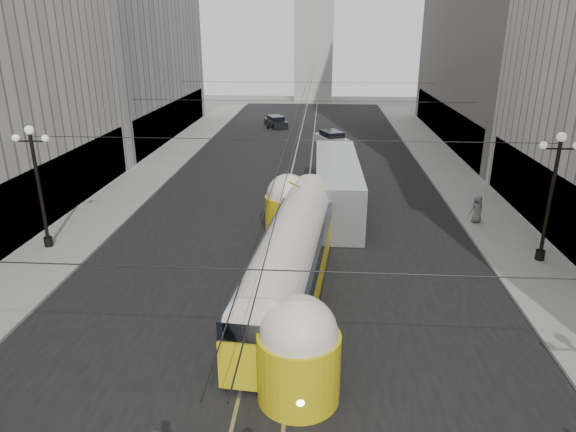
# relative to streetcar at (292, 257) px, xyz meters

# --- Properties ---
(road) EXTENTS (20.00, 85.00, 0.02)m
(road) POSITION_rel_streetcar_xyz_m (-0.50, 18.47, -1.74)
(road) COLOR black
(road) RESTS_ON ground
(sidewalk_left) EXTENTS (4.00, 72.00, 0.15)m
(sidewalk_left) POSITION_rel_streetcar_xyz_m (-12.50, 21.97, -1.67)
(sidewalk_left) COLOR gray
(sidewalk_left) RESTS_ON ground
(sidewalk_right) EXTENTS (4.00, 72.00, 0.15)m
(sidewalk_right) POSITION_rel_streetcar_xyz_m (11.50, 21.97, -1.67)
(sidewalk_right) COLOR gray
(sidewalk_right) RESTS_ON ground
(rail_left) EXTENTS (0.12, 85.00, 0.04)m
(rail_left) POSITION_rel_streetcar_xyz_m (-1.25, 18.47, -1.74)
(rail_left) COLOR gray
(rail_left) RESTS_ON ground
(rail_right) EXTENTS (0.12, 85.00, 0.04)m
(rail_right) POSITION_rel_streetcar_xyz_m (0.25, 18.47, -1.74)
(rail_right) COLOR gray
(rail_right) RESTS_ON ground
(distant_tower) EXTENTS (6.00, 6.00, 31.36)m
(distant_tower) POSITION_rel_streetcar_xyz_m (-0.50, 65.97, 13.23)
(distant_tower) COLOR #B2AFA8
(distant_tower) RESTS_ON ground
(lamppost_left_mid) EXTENTS (1.86, 0.44, 6.37)m
(lamppost_left_mid) POSITION_rel_streetcar_xyz_m (-13.10, 3.97, 2.00)
(lamppost_left_mid) COLOR black
(lamppost_left_mid) RESTS_ON sidewalk_left
(lamppost_right_mid) EXTENTS (1.86, 0.44, 6.37)m
(lamppost_right_mid) POSITION_rel_streetcar_xyz_m (12.10, 3.97, 2.00)
(lamppost_right_mid) COLOR black
(lamppost_right_mid) RESTS_ON sidewalk_right
(catenary) EXTENTS (25.00, 72.00, 0.23)m
(catenary) POSITION_rel_streetcar_xyz_m (-0.38, 17.46, 4.14)
(catenary) COLOR black
(catenary) RESTS_ON ground
(streetcar) EXTENTS (3.82, 16.23, 3.57)m
(streetcar) POSITION_rel_streetcar_xyz_m (0.00, 0.00, 0.00)
(streetcar) COLOR gold
(streetcar) RESTS_ON ground
(city_bus) EXTENTS (2.93, 12.66, 3.21)m
(city_bus) POSITION_rel_streetcar_xyz_m (2.17, 11.35, 0.02)
(city_bus) COLOR #B2B6B8
(city_bus) RESTS_ON ground
(sedan_white_far) EXTENTS (3.57, 4.96, 1.45)m
(sedan_white_far) POSITION_rel_streetcar_xyz_m (2.11, 30.74, -1.08)
(sedan_white_far) COLOR white
(sedan_white_far) RESTS_ON ground
(sedan_dark_far) EXTENTS (3.19, 4.48, 1.31)m
(sedan_dark_far) POSITION_rel_streetcar_xyz_m (-4.39, 40.70, -1.15)
(sedan_dark_far) COLOR black
(sedan_dark_far) RESTS_ON ground
(pedestrian_sidewalk_right) EXTENTS (0.93, 0.74, 1.65)m
(pedestrian_sidewalk_right) POSITION_rel_streetcar_xyz_m (10.38, 9.12, -0.77)
(pedestrian_sidewalk_right) COLOR slate
(pedestrian_sidewalk_right) RESTS_ON sidewalk_right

